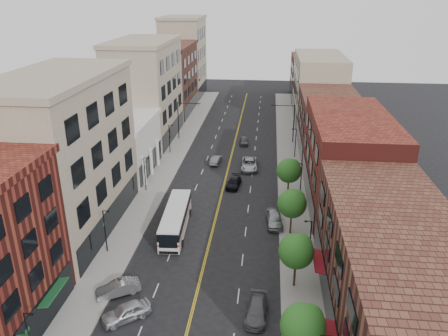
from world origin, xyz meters
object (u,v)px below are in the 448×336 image
(car_angle_b, at_px, (118,288))
(car_parked_far, at_px, (274,219))
(car_angle_a, at_px, (126,312))
(car_lane_b, at_px, (249,164))
(car_parked_mid, at_px, (257,310))
(city_bus, at_px, (176,218))
(car_lane_a, at_px, (234,183))
(car_lane_c, at_px, (244,141))
(car_lane_behind, at_px, (216,160))

(car_angle_b, xyz_separation_m, car_parked_far, (14.80, 14.99, 0.12))
(car_angle_a, bearing_deg, car_lane_b, 128.32)
(car_parked_mid, bearing_deg, car_angle_a, -168.89)
(city_bus, xyz_separation_m, car_lane_a, (5.89, 13.34, -1.02))
(car_parked_mid, distance_m, car_parked_far, 16.76)
(car_angle_b, xyz_separation_m, car_lane_c, (9.21, 45.05, -0.03))
(car_lane_behind, bearing_deg, car_parked_far, 121.20)
(car_parked_mid, relative_size, car_lane_b, 0.79)
(city_bus, bearing_deg, car_angle_b, -106.96)
(car_lane_a, relative_size, car_lane_c, 1.15)
(car_angle_b, distance_m, car_lane_c, 45.98)
(city_bus, distance_m, car_angle_b, 12.77)
(car_parked_mid, height_order, car_lane_b, car_lane_b)
(car_angle_a, xyz_separation_m, car_lane_a, (7.10, 28.92, -0.11))
(car_lane_behind, distance_m, car_lane_c, 11.14)
(car_parked_mid, relative_size, car_lane_c, 1.17)
(car_angle_a, relative_size, car_lane_behind, 1.12)
(car_angle_a, distance_m, car_lane_behind, 38.02)
(car_angle_b, bearing_deg, car_parked_mid, 51.63)
(city_bus, distance_m, car_parked_far, 12.10)
(car_lane_a, relative_size, car_lane_b, 0.78)
(city_bus, height_order, car_lane_b, city_bus)
(car_angle_b, bearing_deg, car_lane_behind, 140.50)
(car_parked_mid, xyz_separation_m, car_lane_behind, (-8.06, 36.36, -0.00))
(car_parked_far, bearing_deg, car_angle_b, -139.29)
(car_angle_b, height_order, car_lane_a, car_angle_b)
(car_lane_c, bearing_deg, city_bus, -105.63)
(city_bus, relative_size, car_parked_mid, 2.51)
(car_parked_mid, height_order, car_parked_far, car_parked_far)
(car_angle_a, height_order, car_lane_a, car_angle_a)
(car_parked_mid, xyz_separation_m, car_lane_b, (-2.39, 34.70, 0.14))
(city_bus, relative_size, car_lane_b, 1.99)
(city_bus, relative_size, car_angle_b, 2.71)
(car_lane_a, bearing_deg, car_lane_c, 96.17)
(car_lane_b, bearing_deg, car_lane_c, 95.21)
(car_angle_b, height_order, car_lane_b, car_lane_b)
(car_lane_b, distance_m, car_lane_c, 12.15)
(car_parked_far, xyz_separation_m, car_lane_b, (-3.99, 18.02, -0.02))
(city_bus, bearing_deg, car_parked_far, 9.22)
(city_bus, bearing_deg, car_angle_a, -97.73)
(car_parked_far, height_order, car_lane_c, car_parked_far)
(car_parked_mid, xyz_separation_m, car_lane_c, (-3.99, 46.74, 0.00))
(car_parked_mid, relative_size, car_lane_a, 1.02)
(car_parked_far, distance_m, car_lane_c, 30.58)
(car_lane_behind, height_order, car_lane_a, car_lane_behind)
(car_parked_mid, bearing_deg, car_angle_b, 176.27)
(car_angle_b, relative_size, car_parked_mid, 0.93)
(car_angle_a, xyz_separation_m, car_angle_b, (-1.80, 3.20, -0.07))
(city_bus, distance_m, car_angle_a, 15.65)
(car_angle_a, height_order, car_lane_behind, car_angle_a)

